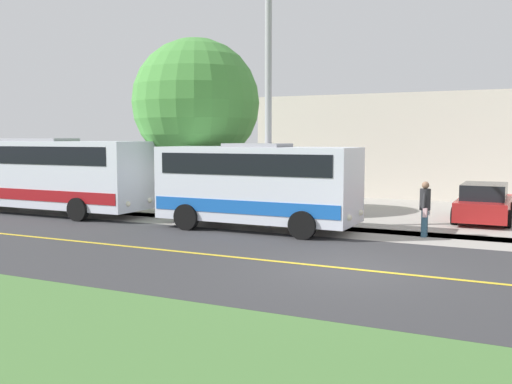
# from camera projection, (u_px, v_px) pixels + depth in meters

# --- Properties ---
(ground_plane) EXTENTS (120.00, 120.00, 0.00)m
(ground_plane) POSITION_uv_depth(u_px,v_px,m) (346.00, 269.00, 13.88)
(ground_plane) COLOR #477238
(road_surface) EXTENTS (8.00, 100.00, 0.01)m
(road_surface) POSITION_uv_depth(u_px,v_px,m) (346.00, 269.00, 13.88)
(road_surface) COLOR #333335
(road_surface) RESTS_ON ground
(sidewalk) EXTENTS (2.40, 100.00, 0.01)m
(sidewalk) POSITION_uv_depth(u_px,v_px,m) (392.00, 236.00, 18.55)
(sidewalk) COLOR #9E9991
(sidewalk) RESTS_ON ground
(parking_lot_surface) EXTENTS (14.00, 36.00, 0.01)m
(parking_lot_surface) POSITION_uv_depth(u_px,v_px,m) (503.00, 214.00, 23.73)
(parking_lot_surface) COLOR #9E9991
(parking_lot_surface) RESTS_ON ground
(road_centre_line) EXTENTS (0.16, 100.00, 0.00)m
(road_centre_line) POSITION_uv_depth(u_px,v_px,m) (346.00, 268.00, 13.88)
(road_centre_line) COLOR gold
(road_centre_line) RESTS_ON ground
(shuttle_bus_front) EXTENTS (2.65, 6.97, 2.96)m
(shuttle_bus_front) POSITION_uv_depth(u_px,v_px,m) (257.00, 182.00, 19.71)
(shuttle_bus_front) COLOR silver
(shuttle_bus_front) RESTS_ON ground
(transit_bus_rear) EXTENTS (2.72, 10.14, 3.14)m
(transit_bus_rear) POSITION_uv_depth(u_px,v_px,m) (41.00, 172.00, 24.06)
(transit_bus_rear) COLOR silver
(transit_bus_rear) RESTS_ON ground
(pedestrian_with_bags) EXTENTS (0.72, 0.34, 1.77)m
(pedestrian_with_bags) POSITION_uv_depth(u_px,v_px,m) (425.00, 207.00, 18.30)
(pedestrian_with_bags) COLOR #335972
(pedestrian_with_bags) RESTS_ON ground
(street_light_pole) EXTENTS (1.97, 0.24, 8.63)m
(street_light_pole) POSITION_uv_depth(u_px,v_px,m) (267.00, 92.00, 19.68)
(street_light_pole) COLOR #9E9EA3
(street_light_pole) RESTS_ON ground
(parked_car_near) EXTENTS (4.41, 2.03, 1.45)m
(parked_car_near) POSITION_uv_depth(u_px,v_px,m) (484.00, 203.00, 21.64)
(parked_car_near) COLOR #A51E1E
(parked_car_near) RESTS_ON ground
(tree_curbside) EXTENTS (5.29, 5.29, 7.25)m
(tree_curbside) POSITION_uv_depth(u_px,v_px,m) (196.00, 103.00, 23.84)
(tree_curbside) COLOR #4C3826
(tree_curbside) RESTS_ON ground
(commercial_building) EXTENTS (10.00, 22.56, 5.44)m
(commercial_building) POSITION_uv_depth(u_px,v_px,m) (476.00, 145.00, 32.36)
(commercial_building) COLOR beige
(commercial_building) RESTS_ON ground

